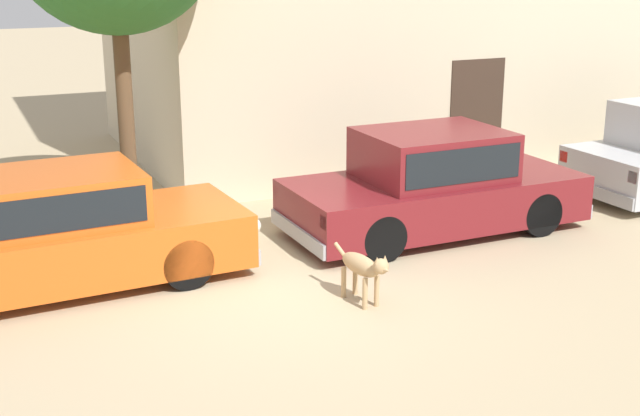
{
  "coord_description": "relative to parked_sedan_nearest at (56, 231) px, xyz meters",
  "views": [
    {
      "loc": [
        -3.45,
        -8.94,
        3.9
      ],
      "look_at": [
        0.62,
        0.2,
        0.9
      ],
      "focal_mm": 47.93,
      "sensor_mm": 36.0,
      "label": 1
    }
  ],
  "objects": [
    {
      "name": "ground_plane",
      "position": [
        2.39,
        -1.21,
        -0.7
      ],
      "size": [
        80.0,
        80.0,
        0.0
      ],
      "primitive_type": "plane",
      "color": "tan"
    },
    {
      "name": "parked_sedan_nearest",
      "position": [
        0.0,
        0.0,
        0.0
      ],
      "size": [
        4.71,
        1.98,
        1.43
      ],
      "rotation": [
        0.0,
        0.0,
        0.05
      ],
      "color": "#D15619",
      "rests_on": "ground_plane"
    },
    {
      "name": "parked_sedan_second",
      "position": [
        5.25,
        0.01,
        0.03
      ],
      "size": [
        4.44,
        1.88,
        1.49
      ],
      "rotation": [
        0.0,
        0.0,
        0.01
      ],
      "color": "maroon",
      "rests_on": "ground_plane"
    },
    {
      "name": "stray_dog_spotted",
      "position": [
        3.12,
        -1.98,
        -0.26
      ],
      "size": [
        0.32,
        1.06,
        0.68
      ],
      "rotation": [
        0.0,
        0.0,
        4.87
      ],
      "color": "tan",
      "rests_on": "ground_plane"
    }
  ]
}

